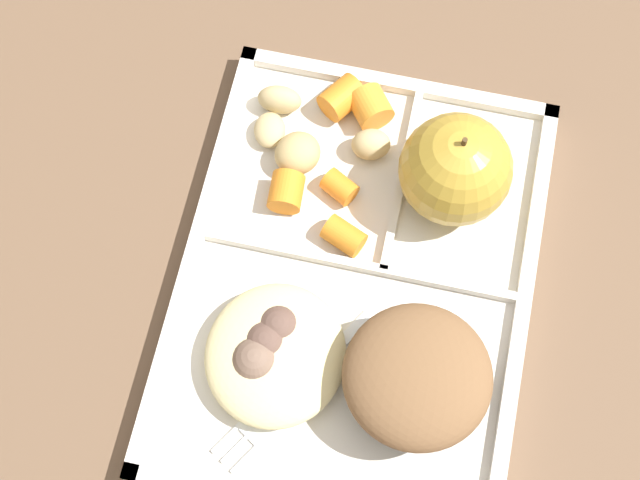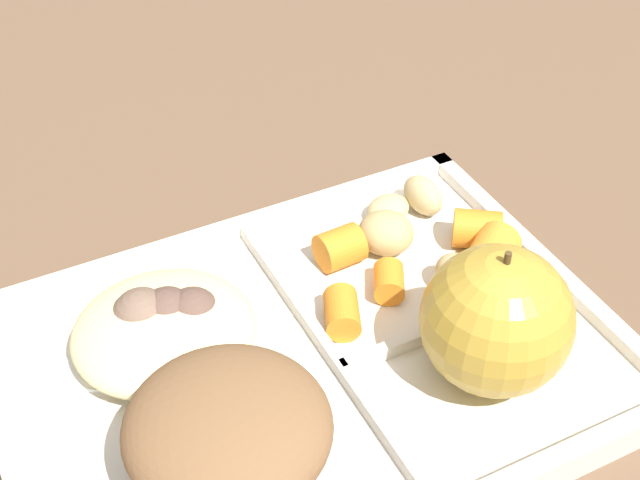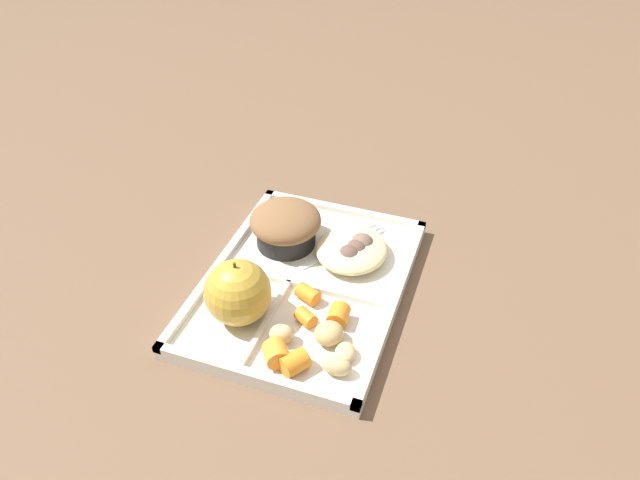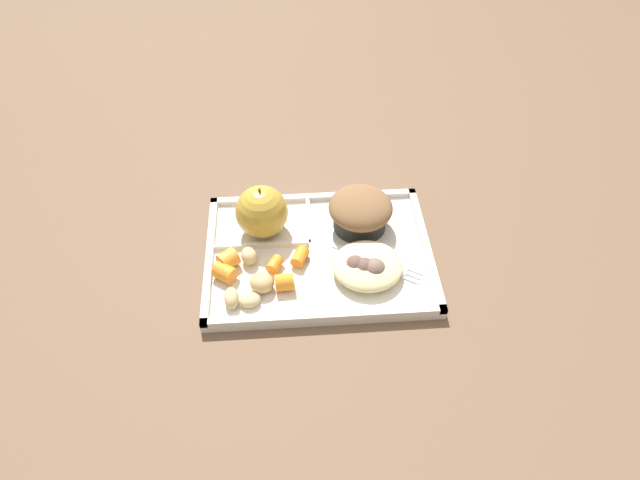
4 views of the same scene
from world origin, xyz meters
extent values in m
plane|color=brown|center=(0.00, 0.00, 0.00)|extent=(6.00, 6.00, 0.00)
cube|color=silver|center=(0.00, 0.00, 0.01)|extent=(0.34, 0.25, 0.01)
cube|color=silver|center=(0.00, -0.12, 0.02)|extent=(0.34, 0.01, 0.01)
cube|color=silver|center=(-0.16, 0.00, 0.02)|extent=(0.01, 0.25, 0.01)
cube|color=silver|center=(0.16, 0.00, 0.02)|extent=(0.01, 0.25, 0.01)
cube|color=silver|center=(-0.01, 0.00, 0.02)|extent=(0.01, 0.23, 0.01)
cube|color=silver|center=(-0.08, 0.02, 0.02)|extent=(0.15, 0.01, 0.01)
sphere|color=#B79333|center=(-0.08, 0.05, 0.05)|extent=(0.08, 0.08, 0.08)
cylinder|color=#4C381E|center=(-0.08, 0.05, 0.09)|extent=(0.00, 0.00, 0.01)
cylinder|color=black|center=(0.07, 0.05, 0.03)|extent=(0.08, 0.08, 0.03)
ellipsoid|color=brown|center=(0.07, 0.05, 0.05)|extent=(0.10, 0.10, 0.04)
cylinder|color=orange|center=(-0.07, -0.03, 0.02)|extent=(0.03, 0.03, 0.02)
cylinder|color=orange|center=(-0.05, -0.06, 0.02)|extent=(0.03, 0.03, 0.02)
cylinder|color=orange|center=(-0.14, -0.04, 0.02)|extent=(0.04, 0.04, 0.03)
cylinder|color=orange|center=(-0.13, -0.02, 0.03)|extent=(0.04, 0.04, 0.03)
cylinder|color=orange|center=(-0.03, -0.02, 0.02)|extent=(0.03, 0.03, 0.02)
ellipsoid|color=tan|center=(-0.09, -0.06, 0.03)|extent=(0.05, 0.05, 0.03)
ellipsoid|color=tan|center=(-0.13, -0.09, 0.02)|extent=(0.02, 0.04, 0.02)
ellipsoid|color=tan|center=(-0.10, -0.09, 0.02)|extent=(0.03, 0.03, 0.02)
ellipsoid|color=tan|center=(-0.10, -0.01, 0.02)|extent=(0.03, 0.03, 0.03)
ellipsoid|color=beige|center=(0.07, -0.04, 0.03)|extent=(0.10, 0.10, 0.03)
sphere|color=brown|center=(0.05, -0.04, 0.03)|extent=(0.03, 0.03, 0.03)
sphere|color=brown|center=(0.06, -0.05, 0.03)|extent=(0.03, 0.03, 0.03)
sphere|color=#755B4C|center=(0.08, -0.05, 0.03)|extent=(0.04, 0.04, 0.04)
cube|color=white|center=(0.06, -0.01, 0.01)|extent=(0.08, 0.05, 0.00)
cube|color=white|center=(0.11, -0.04, 0.01)|extent=(0.04, 0.04, 0.00)
cylinder|color=white|center=(0.13, -0.06, 0.01)|extent=(0.02, 0.02, 0.00)
cylinder|color=white|center=(0.13, -0.06, 0.01)|extent=(0.02, 0.02, 0.00)
cylinder|color=white|center=(0.14, -0.05, 0.01)|extent=(0.02, 0.02, 0.00)
camera|label=1|loc=(0.21, 0.02, 0.65)|focal=52.00mm
camera|label=2|loc=(0.15, 0.31, 0.39)|focal=51.42mm
camera|label=3|loc=(-0.55, -0.21, 0.56)|focal=34.36mm
camera|label=4|loc=(-0.04, -0.56, 0.65)|focal=31.50mm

